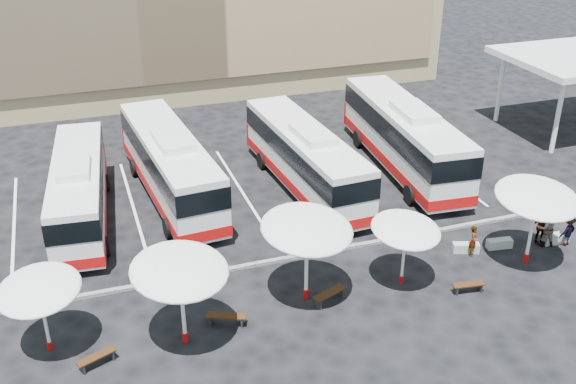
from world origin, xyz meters
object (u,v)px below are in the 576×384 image
object	(u,v)px
passenger_1	(547,228)
passenger_2	(541,227)
sunshade_1	(180,271)
wood_bench_1	(226,317)
bus_0	(79,188)
bus_3	(404,135)
bus_2	(305,157)
sunshade_2	(307,229)
sunshade_4	(537,198)
sunshade_0	(39,290)
conc_bench_1	(499,244)
conc_bench_0	(466,248)
sunshade_3	(406,230)
passenger_3	(568,230)
passenger_0	(473,241)
wood_bench_2	(330,294)
wood_bench_3	(468,286)
wood_bench_0	(96,358)
conc_bench_2	(556,238)
bus_1	(170,163)

from	to	relation	value
passenger_1	passenger_2	bearing A→B (deg)	-57.53
sunshade_1	passenger_1	xyz separation A→B (m)	(17.76, 1.47, -2.29)
sunshade_1	wood_bench_1	distance (m)	3.41
bus_0	bus_3	xyz separation A→B (m)	(18.48, 0.38, 0.30)
bus_2	wood_bench_1	distance (m)	12.84
sunshade_2	sunshade_4	distance (m)	10.64
sunshade_0	conc_bench_1	size ratio (longest dim) A/B	3.38
sunshade_0	conc_bench_0	xyz separation A→B (m)	(18.82, 0.95, -2.51)
sunshade_3	passenger_3	bearing A→B (deg)	1.88
sunshade_1	passenger_0	world-z (taller)	sunshade_1
wood_bench_2	wood_bench_3	xyz separation A→B (m)	(5.90, -1.29, -0.05)
passenger_0	wood_bench_0	bearing A→B (deg)	134.37
bus_2	wood_bench_3	bearing A→B (deg)	-78.11
passenger_3	wood_bench_1	bearing A→B (deg)	-11.05
bus_2	sunshade_0	xyz separation A→B (m)	(-13.94, -9.75, 0.76)
conc_bench_0	passenger_2	size ratio (longest dim) A/B	0.70
bus_0	conc_bench_0	size ratio (longest dim) A/B	9.37
bus_3	wood_bench_2	distance (m)	14.51
sunshade_0	wood_bench_0	xyz separation A→B (m)	(1.62, -1.51, -2.40)
sunshade_0	bus_2	bearing A→B (deg)	34.98
wood_bench_3	sunshade_3	bearing A→B (deg)	145.94
wood_bench_0	wood_bench_2	size ratio (longest dim) A/B	0.91
wood_bench_0	conc_bench_2	bearing A→B (deg)	4.65
conc_bench_0	passenger_2	bearing A→B (deg)	-6.46
sunshade_2	passenger_1	size ratio (longest dim) A/B	2.59
sunshade_4	wood_bench_1	distance (m)	14.56
conc_bench_1	passenger_3	distance (m)	3.33
bus_3	sunshade_0	world-z (taller)	bus_3
sunshade_1	conc_bench_2	world-z (taller)	sunshade_1
wood_bench_1	passenger_1	bearing A→B (deg)	3.55
sunshade_3	wood_bench_0	xyz separation A→B (m)	(-13.13, -1.17, -2.33)
wood_bench_2	wood_bench_0	bearing A→B (deg)	-174.84
sunshade_1	passenger_2	world-z (taller)	sunshade_1
sunshade_3	conc_bench_0	distance (m)	4.92
wood_bench_3	passenger_1	size ratio (longest dim) A/B	0.75
passenger_1	conc_bench_0	bearing A→B (deg)	4.62
wood_bench_0	conc_bench_0	distance (m)	17.38
bus_3	conc_bench_1	distance (m)	9.89
conc_bench_0	conc_bench_1	world-z (taller)	conc_bench_0
sunshade_4	wood_bench_2	xyz separation A→B (m)	(-9.77, 0.07, -2.96)
sunshade_3	bus_1	bearing A→B (deg)	124.98
conc_bench_2	passenger_2	size ratio (longest dim) A/B	0.74
sunshade_4	passenger_0	xyz separation A→B (m)	(-2.03, 1.34, -2.56)
sunshade_3	conc_bench_0	bearing A→B (deg)	17.60
sunshade_0	wood_bench_0	world-z (taller)	sunshade_0
bus_0	wood_bench_2	xyz separation A→B (m)	(9.31, -10.72, -1.46)
sunshade_1	passenger_1	size ratio (longest dim) A/B	2.55
bus_1	sunshade_3	bearing A→B (deg)	-59.69
sunshade_0	sunshade_3	distance (m)	14.75
wood_bench_1	wood_bench_3	distance (m)	10.45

